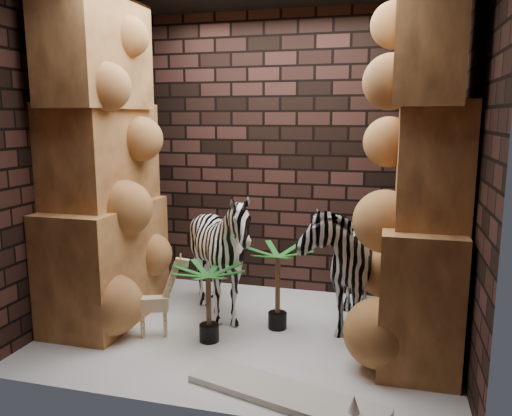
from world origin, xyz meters
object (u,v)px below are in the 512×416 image
(zebra_left, at_px, (221,261))
(palm_back, at_px, (209,303))
(surfboard, at_px, (285,394))
(giraffe_toy, at_px, (153,295))
(palm_front, at_px, (278,288))
(zebra_right, at_px, (341,250))

(zebra_left, height_order, palm_back, zebra_left)
(surfboard, bearing_deg, giraffe_toy, 168.63)
(palm_front, bearing_deg, palm_back, -140.90)
(zebra_left, xyz_separation_m, palm_back, (0.05, -0.48, -0.23))
(zebra_right, distance_m, palm_back, 1.29)
(zebra_left, xyz_separation_m, palm_front, (0.56, -0.07, -0.19))
(giraffe_toy, distance_m, palm_back, 0.51)
(zebra_right, bearing_deg, surfboard, -100.90)
(giraffe_toy, height_order, palm_back, giraffe_toy)
(zebra_left, relative_size, surfboard, 0.90)
(palm_front, bearing_deg, giraffe_toy, -156.21)
(palm_front, distance_m, surfboard, 1.22)
(zebra_left, relative_size, palm_front, 1.63)
(palm_back, bearing_deg, zebra_right, 33.06)
(giraffe_toy, height_order, surfboard, giraffe_toy)
(zebra_right, relative_size, giraffe_toy, 1.85)
(giraffe_toy, xyz_separation_m, palm_back, (0.50, 0.03, -0.04))
(zebra_left, bearing_deg, giraffe_toy, -125.72)
(zebra_right, height_order, palm_back, zebra_right)
(surfboard, bearing_deg, zebra_left, 141.80)
(palm_front, bearing_deg, zebra_left, 172.95)
(zebra_right, height_order, giraffe_toy, zebra_right)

